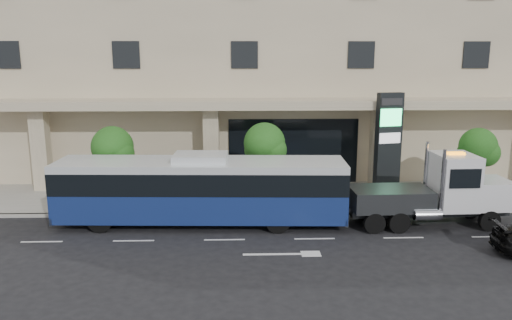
{
  "coord_description": "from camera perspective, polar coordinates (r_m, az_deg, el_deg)",
  "views": [
    {
      "loc": [
        -3.25,
        -22.36,
        8.04
      ],
      "look_at": [
        -2.5,
        2.0,
        2.86
      ],
      "focal_mm": 35.0,
      "sensor_mm": 36.0,
      "label": 1
    }
  ],
  "objects": [
    {
      "name": "ground",
      "position": [
        23.98,
        6.18,
        -7.66
      ],
      "size": [
        120.0,
        120.0,
        0.0
      ],
      "primitive_type": "plane",
      "color": "black",
      "rests_on": "ground"
    },
    {
      "name": "sidewalk",
      "position": [
        28.68,
        4.82,
        -4.17
      ],
      "size": [
        120.0,
        6.0,
        0.15
      ],
      "primitive_type": "cube",
      "color": "gray",
      "rests_on": "ground"
    },
    {
      "name": "curb",
      "position": [
        25.84,
        5.58,
        -6.02
      ],
      "size": [
        120.0,
        0.3,
        0.15
      ],
      "primitive_type": "cube",
      "color": "gray",
      "rests_on": "ground"
    },
    {
      "name": "convention_center",
      "position": [
        37.97,
        3.26,
        14.9
      ],
      "size": [
        60.0,
        17.6,
        20.0
      ],
      "color": "tan",
      "rests_on": "ground"
    },
    {
      "name": "tree_left",
      "position": [
        27.26,
        -16.02,
        1.11
      ],
      "size": [
        2.27,
        2.2,
        4.22
      ],
      "color": "#422B19",
      "rests_on": "sidewalk"
    },
    {
      "name": "tree_mid",
      "position": [
        26.42,
        1.03,
        1.57
      ],
      "size": [
        2.28,
        2.2,
        4.38
      ],
      "color": "#422B19",
      "rests_on": "sidewalk"
    },
    {
      "name": "tree_right",
      "position": [
        29.36,
        24.07,
        1.13
      ],
      "size": [
        2.1,
        2.0,
        4.04
      ],
      "color": "#422B19",
      "rests_on": "sidewalk"
    },
    {
      "name": "city_bus",
      "position": [
        23.95,
        -6.29,
        -3.27
      ],
      "size": [
        13.76,
        3.43,
        3.46
      ],
      "rotation": [
        0.0,
        0.0,
        -0.04
      ],
      "color": "black",
      "rests_on": "ground"
    },
    {
      "name": "tow_truck",
      "position": [
        25.18,
        19.98,
        -3.55
      ],
      "size": [
        8.58,
        2.35,
        3.9
      ],
      "rotation": [
        0.0,
        0.0,
        0.03
      ],
      "color": "#2D3033",
      "rests_on": "ground"
    },
    {
      "name": "signage_pylon",
      "position": [
        29.23,
        14.87,
        1.86
      ],
      "size": [
        1.52,
        0.81,
        5.8
      ],
      "rotation": [
        0.0,
        0.0,
        0.21
      ],
      "color": "black",
      "rests_on": "sidewalk"
    }
  ]
}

